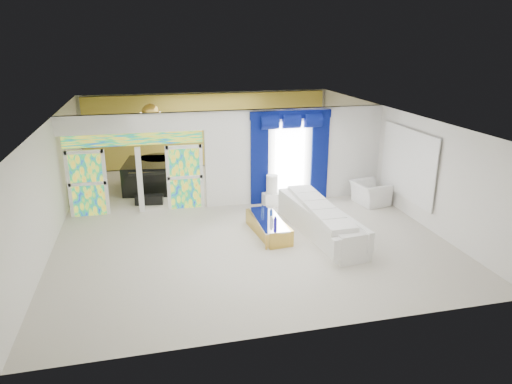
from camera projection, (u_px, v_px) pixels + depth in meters
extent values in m
plane|color=#B7AF9E|center=(237.00, 215.00, 13.99)|extent=(12.00, 12.00, 0.00)
cube|color=white|center=(296.00, 155.00, 14.91)|extent=(5.70, 0.18, 3.00)
cube|color=white|center=(132.00, 123.00, 13.43)|extent=(4.30, 0.18, 0.55)
cube|color=#994C3F|center=(87.00, 184.00, 13.66)|extent=(0.95, 0.04, 2.00)
cube|color=#994C3F|center=(185.00, 177.00, 14.28)|extent=(0.95, 0.04, 2.00)
cube|color=#994C3F|center=(134.00, 139.00, 13.58)|extent=(4.00, 0.05, 0.35)
cube|color=white|center=(290.00, 158.00, 14.77)|extent=(1.00, 0.02, 2.30)
cube|color=#031547|center=(259.00, 161.00, 14.54)|extent=(0.55, 0.10, 2.80)
cube|color=#031547|center=(320.00, 158.00, 14.98)|extent=(0.55, 0.10, 2.80)
cube|color=#031547|center=(291.00, 115.00, 14.31)|extent=(2.60, 0.12, 0.25)
cube|color=white|center=(408.00, 164.00, 13.65)|extent=(0.04, 2.70, 1.90)
cube|color=#AFA02A|center=(209.00, 130.00, 18.96)|extent=(9.70, 0.12, 2.90)
cube|color=white|center=(320.00, 221.00, 12.54)|extent=(1.24, 3.93, 0.74)
cube|color=gold|center=(268.00, 227.00, 12.57)|extent=(0.86, 2.00, 0.43)
cube|color=white|center=(281.00, 198.00, 14.88)|extent=(1.21, 0.49, 0.39)
cylinder|color=silver|center=(272.00, 184.00, 14.66)|extent=(0.36, 0.36, 0.58)
imported|color=white|center=(370.00, 193.00, 14.86)|extent=(1.11, 1.23, 0.71)
cube|color=black|center=(148.00, 175.00, 16.26)|extent=(1.75, 2.15, 0.99)
cube|color=black|center=(149.00, 199.00, 14.90)|extent=(0.92, 0.46, 0.29)
cube|color=tan|center=(84.00, 192.00, 14.73)|extent=(0.63, 0.58, 0.87)
sphere|color=gold|center=(150.00, 113.00, 15.78)|extent=(0.60, 0.60, 0.60)
cylinder|color=navy|center=(271.00, 215.00, 12.46)|extent=(0.08, 0.08, 0.26)
cylinder|color=white|center=(271.00, 221.00, 12.17)|extent=(0.10, 0.10, 0.15)
cylinder|color=#1D1594|center=(275.00, 222.00, 12.04)|extent=(0.09, 0.09, 0.21)
cylinder|color=navy|center=(263.00, 210.00, 12.91)|extent=(0.08, 0.08, 0.18)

